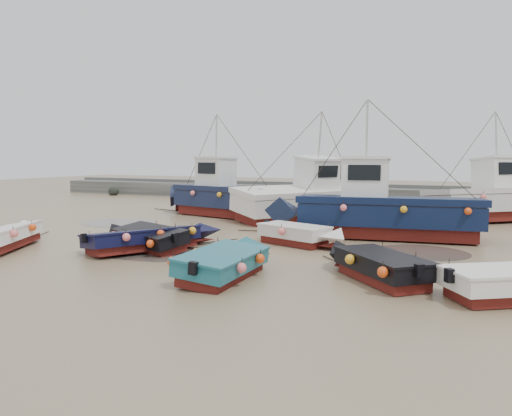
% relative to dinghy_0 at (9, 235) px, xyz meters
% --- Properties ---
extents(ground, '(120.00, 120.00, 0.00)m').
position_rel_dinghy_0_xyz_m(ground, '(8.97, 3.15, -0.54)').
color(ground, '#8B7559').
rests_on(ground, ground).
extents(seawall, '(60.00, 4.92, 1.50)m').
position_rel_dinghy_0_xyz_m(seawall, '(9.02, 25.14, 0.09)').
color(seawall, slate).
rests_on(seawall, ground).
extents(puddle_a, '(4.90, 4.90, 0.01)m').
position_rel_dinghy_0_xyz_m(puddle_a, '(5.85, 1.63, -0.53)').
color(puddle_a, '#514A42').
rests_on(puddle_a, ground).
extents(puddle_b, '(3.65, 3.65, 0.01)m').
position_rel_dinghy_0_xyz_m(puddle_b, '(15.22, 6.04, -0.53)').
color(puddle_b, '#514A42').
rests_on(puddle_b, ground).
extents(puddle_c, '(4.29, 4.29, 0.01)m').
position_rel_dinghy_0_xyz_m(puddle_c, '(-1.01, 7.80, -0.53)').
color(puddle_c, '#514A42').
rests_on(puddle_c, ground).
extents(puddle_d, '(6.37, 6.37, 0.01)m').
position_rel_dinghy_0_xyz_m(puddle_d, '(11.59, 14.04, -0.53)').
color(puddle_d, '#514A42').
rests_on(puddle_d, ground).
extents(dinghy_0, '(3.56, 6.16, 1.43)m').
position_rel_dinghy_0_xyz_m(dinghy_0, '(0.00, 0.00, 0.00)').
color(dinghy_0, maroon).
rests_on(dinghy_0, ground).
extents(dinghy_1, '(4.12, 6.25, 1.43)m').
position_rel_dinghy_0_xyz_m(dinghy_1, '(5.51, 2.03, -0.00)').
color(dinghy_1, maroon).
rests_on(dinghy_1, ground).
extents(dinghy_2, '(2.21, 5.88, 1.43)m').
position_rel_dinghy_0_xyz_m(dinghy_2, '(10.24, -0.48, 0.01)').
color(dinghy_2, maroon).
rests_on(dinghy_2, ground).
extents(dinghy_4, '(5.65, 2.97, 1.43)m').
position_rel_dinghy_0_xyz_m(dinghy_4, '(5.09, 2.28, 0.01)').
color(dinghy_4, maroon).
rests_on(dinghy_4, ground).
extents(dinghy_5, '(5.10, 2.65, 1.43)m').
position_rel_dinghy_0_xyz_m(dinghy_5, '(10.52, 5.44, 0.02)').
color(dinghy_5, maroon).
rests_on(dinghy_5, ground).
extents(dinghy_6, '(4.36, 4.49, 1.43)m').
position_rel_dinghy_0_xyz_m(dinghy_6, '(14.48, 1.08, 0.02)').
color(dinghy_6, maroon).
rests_on(dinghy_6, ground).
extents(cabin_boat_0, '(10.06, 4.17, 6.22)m').
position_rel_dinghy_0_xyz_m(cabin_boat_0, '(2.40, 13.06, 0.80)').
color(cabin_boat_0, maroon).
rests_on(cabin_boat_0, ground).
extents(cabin_boat_1, '(7.27, 10.14, 6.22)m').
position_rel_dinghy_0_xyz_m(cabin_boat_1, '(7.94, 13.81, 0.77)').
color(cabin_boat_1, maroon).
rests_on(cabin_boat_1, ground).
extents(cabin_boat_2, '(11.27, 4.24, 6.22)m').
position_rel_dinghy_0_xyz_m(cabin_boat_2, '(12.83, 8.86, 0.77)').
color(cabin_boat_2, maroon).
rests_on(cabin_boat_2, ground).
extents(cabin_boat_3, '(8.21, 7.23, 6.22)m').
position_rel_dinghy_0_xyz_m(cabin_boat_3, '(17.86, 17.38, 0.82)').
color(cabin_boat_3, maroon).
rests_on(cabin_boat_3, ground).
extents(person, '(0.75, 0.71, 1.72)m').
position_rel_dinghy_0_xyz_m(person, '(5.58, 11.26, -0.54)').
color(person, '#181F3C').
rests_on(person, ground).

